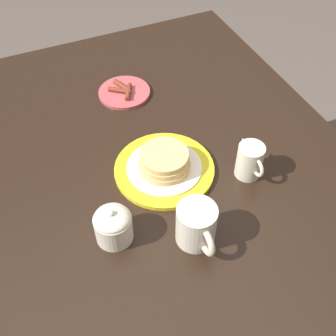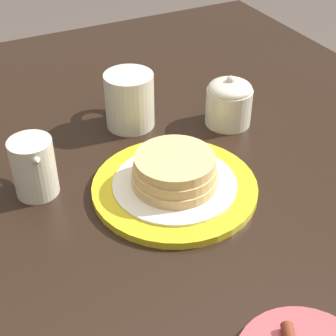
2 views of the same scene
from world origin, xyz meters
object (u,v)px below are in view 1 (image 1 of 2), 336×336
object	(u,v)px
pancake_plate	(164,165)
coffee_mug	(197,225)
side_plate_bacon	(124,92)
sugar_bowl	(113,225)
creamer_pitcher	(250,160)

from	to	relation	value
pancake_plate	coffee_mug	distance (m)	0.21
pancake_plate	side_plate_bacon	distance (m)	0.33
sugar_bowl	coffee_mug	bearing A→B (deg)	64.23
pancake_plate	side_plate_bacon	bearing A→B (deg)	177.61
pancake_plate	coffee_mug	bearing A→B (deg)	-4.46
sugar_bowl	pancake_plate	bearing A→B (deg)	126.78
side_plate_bacon	sugar_bowl	distance (m)	0.50
side_plate_bacon	pancake_plate	bearing A→B (deg)	-2.39
coffee_mug	sugar_bowl	bearing A→B (deg)	-115.77
side_plate_bacon	coffee_mug	world-z (taller)	coffee_mug
coffee_mug	creamer_pitcher	world-z (taller)	coffee_mug
side_plate_bacon	creamer_pitcher	size ratio (longest dim) A/B	1.47
pancake_plate	creamer_pitcher	xyz separation A→B (m)	(0.09, 0.18, 0.03)
coffee_mug	creamer_pitcher	xyz separation A→B (m)	(-0.12, 0.20, -0.00)
side_plate_bacon	sugar_bowl	xyz separation A→B (m)	(0.46, -0.19, 0.04)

